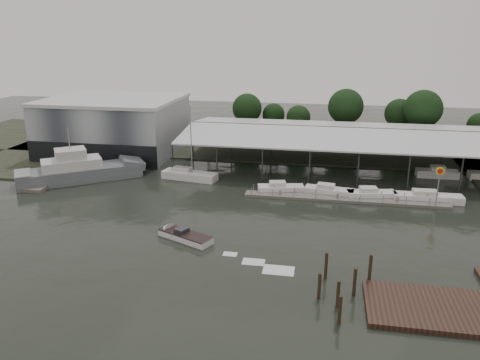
% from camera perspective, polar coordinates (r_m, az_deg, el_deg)
% --- Properties ---
extents(ground, '(200.00, 200.00, 0.00)m').
position_cam_1_polar(ground, '(58.59, -1.95, -4.99)').
color(ground, black).
rests_on(ground, ground).
extents(land_strip_far, '(140.00, 30.00, 0.30)m').
position_cam_1_polar(land_strip_far, '(98.08, 3.30, 4.47)').
color(land_strip_far, '#3B4130').
rests_on(land_strip_far, ground).
extents(land_strip_west, '(20.00, 40.00, 0.30)m').
position_cam_1_polar(land_strip_west, '(100.15, -21.04, 3.58)').
color(land_strip_west, '#3B4130').
rests_on(land_strip_west, ground).
extents(storage_warehouse, '(24.50, 20.50, 10.50)m').
position_cam_1_polar(storage_warehouse, '(93.35, -15.05, 6.46)').
color(storage_warehouse, '#9FA4A9').
rests_on(storage_warehouse, ground).
extents(covered_boat_shed, '(58.24, 24.00, 6.96)m').
position_cam_1_polar(covered_boat_shed, '(82.57, 13.95, 5.72)').
color(covered_boat_shed, silver).
rests_on(covered_boat_shed, ground).
extents(trawler_dock, '(3.00, 18.00, 0.50)m').
position_cam_1_polar(trawler_dock, '(81.84, -20.72, 0.72)').
color(trawler_dock, '#625D56').
rests_on(trawler_dock, ground).
extents(floating_dock, '(28.00, 2.00, 1.40)m').
position_cam_1_polar(floating_dock, '(66.71, 12.63, -2.34)').
color(floating_dock, '#625D56').
rests_on(floating_dock, ground).
extents(shell_fuel_sign, '(1.10, 0.18, 5.55)m').
position_cam_1_polar(shell_fuel_sign, '(67.22, 23.11, 0.13)').
color(shell_fuel_sign, gray).
rests_on(shell_fuel_sign, ground).
extents(boardwalk_platform, '(15.00, 12.00, 0.50)m').
position_cam_1_polar(boardwalk_platform, '(45.53, 26.01, -13.81)').
color(boardwalk_platform, '#372016').
rests_on(boardwalk_platform, ground).
extents(grey_trawler, '(18.66, 15.25, 8.84)m').
position_cam_1_polar(grey_trawler, '(77.92, -18.83, 1.12)').
color(grey_trawler, slate).
rests_on(grey_trawler, ground).
extents(white_sailboat, '(9.21, 4.10, 11.92)m').
position_cam_1_polar(white_sailboat, '(74.87, -6.25, 0.58)').
color(white_sailboat, silver).
rests_on(white_sailboat, ground).
extents(speedboat_underway, '(17.23, 9.13, 2.00)m').
position_cam_1_polar(speedboat_underway, '(54.13, -7.17, -6.67)').
color(speedboat_underway, silver).
rests_on(speedboat_underway, ground).
extents(moored_cruiser_0, '(6.98, 3.51, 1.70)m').
position_cam_1_polar(moored_cruiser_0, '(68.57, 4.94, -1.04)').
color(moored_cruiser_0, silver).
rests_on(moored_cruiser_0, ground).
extents(moored_cruiser_1, '(7.22, 3.24, 1.70)m').
position_cam_1_polar(moored_cruiser_1, '(68.46, 10.76, -1.33)').
color(moored_cruiser_1, silver).
rests_on(moored_cruiser_1, ground).
extents(moored_cruiser_2, '(7.04, 3.42, 1.70)m').
position_cam_1_polar(moored_cruiser_2, '(68.45, 15.69, -1.70)').
color(moored_cruiser_2, silver).
rests_on(moored_cruiser_2, ground).
extents(moored_cruiser_3, '(9.27, 2.39, 1.70)m').
position_cam_1_polar(moored_cruiser_3, '(69.73, 21.89, -1.98)').
color(moored_cruiser_3, silver).
rests_on(moored_cruiser_3, ground).
extents(mooring_pilings, '(4.92, 7.60, 3.44)m').
position_cam_1_polar(mooring_pilings, '(43.56, 12.31, -12.52)').
color(mooring_pilings, '#322619').
rests_on(mooring_pilings, ground).
extents(horizon_tree_line, '(67.95, 10.37, 11.43)m').
position_cam_1_polar(horizon_tree_line, '(102.09, 17.10, 7.86)').
color(horizon_tree_line, '#2F2214').
rests_on(horizon_tree_line, ground).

